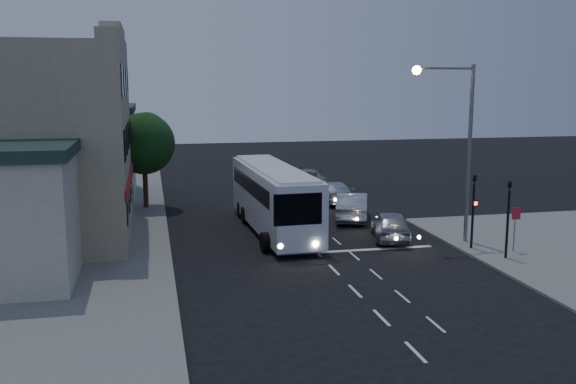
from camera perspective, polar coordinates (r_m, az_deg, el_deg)
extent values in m
plane|color=black|center=(29.72, 3.57, -6.39)|extent=(120.00, 120.00, 0.00)
cube|color=slate|center=(36.76, -20.02, -3.72)|extent=(12.00, 50.00, 0.12)
cube|color=silver|center=(20.83, 11.27, -13.78)|extent=(0.12, 1.60, 0.01)
cube|color=silver|center=(23.40, 8.31, -10.99)|extent=(0.12, 1.60, 0.01)
cube|color=silver|center=(26.07, 5.98, -8.75)|extent=(0.12, 1.60, 0.01)
cube|color=silver|center=(28.80, 4.12, -6.92)|extent=(0.12, 1.60, 0.01)
cube|color=silver|center=(31.58, 2.59, -5.40)|extent=(0.12, 1.60, 0.01)
cube|color=silver|center=(34.39, 1.31, -4.12)|extent=(0.12, 1.60, 0.01)
cube|color=silver|center=(37.24, 0.23, -3.04)|extent=(0.12, 1.60, 0.01)
cube|color=silver|center=(40.10, -0.69, -2.11)|extent=(0.12, 1.60, 0.01)
cube|color=silver|center=(42.99, -1.49, -1.31)|extent=(0.12, 1.60, 0.01)
cube|color=silver|center=(45.89, -2.19, -0.60)|extent=(0.12, 1.60, 0.01)
cube|color=silver|center=(23.14, 12.98, -11.40)|extent=(0.10, 1.50, 0.01)
cube|color=silver|center=(25.71, 10.12, -9.12)|extent=(0.10, 1.50, 0.01)
cube|color=silver|center=(28.37, 7.82, -7.24)|extent=(0.10, 1.50, 0.01)
cube|color=silver|center=(31.09, 5.92, -5.68)|extent=(0.10, 1.50, 0.01)
cube|color=silver|center=(33.86, 4.35, -4.37)|extent=(0.10, 1.50, 0.01)
cube|color=silver|center=(36.66, 3.01, -3.26)|extent=(0.10, 1.50, 0.01)
cube|color=silver|center=(39.50, 1.87, -2.30)|extent=(0.10, 1.50, 0.01)
cube|color=silver|center=(42.35, 0.89, -1.47)|extent=(0.10, 1.50, 0.01)
cube|color=silver|center=(45.23, 0.03, -0.75)|extent=(0.10, 1.50, 0.01)
cube|color=silver|center=(48.12, -0.73, -0.11)|extent=(0.10, 1.50, 0.01)
cube|color=silver|center=(32.13, 6.05, -5.18)|extent=(8.00, 0.35, 0.01)
cube|color=white|center=(35.47, -1.29, -0.49)|extent=(2.97, 12.06, 3.19)
cube|color=white|center=(35.21, -1.30, 2.15)|extent=(2.56, 11.65, 0.18)
cube|color=black|center=(29.67, 0.89, -1.54)|extent=(2.30, 0.21, 1.50)
cube|color=black|center=(36.09, 0.52, 0.74)|extent=(0.44, 9.97, 0.90)
cube|color=black|center=(35.63, -3.43, 0.60)|extent=(0.44, 9.97, 0.90)
cube|color=#AB1312|center=(36.76, 0.36, -0.83)|extent=(0.25, 5.49, 1.40)
cube|color=#AB1312|center=(36.30, -3.55, -0.99)|extent=(0.25, 5.49, 1.40)
cylinder|color=black|center=(31.52, -2.06, -4.49)|extent=(0.39, 1.01, 1.00)
cylinder|color=black|center=(32.04, 2.35, -4.26)|extent=(0.39, 1.01, 1.00)
cylinder|color=black|center=(37.95, -3.84, -2.05)|extent=(0.39, 1.01, 1.00)
cylinder|color=black|center=(38.38, -0.16, -1.90)|extent=(0.39, 1.01, 1.00)
cylinder|color=black|center=(39.60, -4.20, -1.56)|extent=(0.39, 1.01, 1.00)
cylinder|color=black|center=(40.01, -0.66, -1.42)|extent=(0.39, 1.01, 1.00)
cylinder|color=#FFF2CC|center=(29.80, -0.69, -4.83)|extent=(0.26, 0.06, 0.26)
cylinder|color=#FFF2CC|center=(30.18, 2.48, -4.66)|extent=(0.26, 0.06, 0.26)
imported|color=#9A99A5|center=(34.42, 9.10, -2.93)|extent=(2.88, 4.81, 1.53)
imported|color=#B7BBC5|center=(38.93, 5.74, -1.27)|extent=(3.37, 5.39, 1.68)
imported|color=silver|center=(44.61, 4.06, 0.01)|extent=(2.29, 5.06, 1.44)
imported|color=gray|center=(50.32, 1.68, 1.20)|extent=(3.05, 5.72, 1.53)
cylinder|color=black|center=(32.85, 16.09, -2.11)|extent=(0.12, 0.12, 3.20)
imported|color=black|center=(32.50, 16.26, 1.43)|extent=(0.15, 0.18, 0.90)
cube|color=black|center=(32.56, 16.30, -0.96)|extent=(0.25, 0.12, 0.30)
cube|color=#FF0C0C|center=(32.50, 16.36, -0.99)|extent=(0.16, 0.02, 0.18)
cylinder|color=black|center=(31.50, 18.93, -2.75)|extent=(0.12, 0.12, 3.20)
imported|color=black|center=(31.14, 19.14, 0.93)|extent=(0.18, 0.15, 0.90)
cylinder|color=slate|center=(32.97, 19.47, -3.31)|extent=(0.06, 0.06, 2.00)
cube|color=#AF1B2B|center=(32.73, 19.63, -1.80)|extent=(0.45, 0.03, 0.60)
cylinder|color=slate|center=(33.81, 15.81, 3.22)|extent=(0.20, 0.20, 9.00)
cylinder|color=slate|center=(32.94, 13.81, 10.64)|extent=(3.00, 0.12, 0.12)
sphere|color=#FFBF59|center=(32.31, 11.37, 10.57)|extent=(0.44, 0.44, 0.44)
cube|color=#AB9D8E|center=(36.13, -22.06, 4.07)|extent=(10.00, 12.00, 10.00)
cube|color=#AB9D8E|center=(35.56, -15.28, 12.83)|extent=(1.00, 12.00, 0.50)
cube|color=#AB9D8E|center=(35.59, -15.31, 13.64)|extent=(1.00, 6.00, 0.50)
cube|color=maroon|center=(35.85, -13.88, 1.24)|extent=(0.15, 12.00, 0.50)
cube|color=black|center=(31.54, -14.09, -1.39)|extent=(0.06, 1.30, 1.50)
cube|color=black|center=(34.49, -13.94, -0.44)|extent=(0.06, 1.30, 1.50)
cube|color=black|center=(37.45, -13.82, 0.36)|extent=(0.06, 1.30, 1.50)
cube|color=black|center=(40.41, -13.71, 1.04)|extent=(0.06, 1.30, 1.50)
cube|color=black|center=(31.12, -14.32, 4.04)|extent=(0.06, 1.30, 1.50)
cube|color=black|center=(34.10, -14.15, 4.53)|extent=(0.06, 1.30, 1.50)
cube|color=black|center=(37.09, -14.01, 4.93)|extent=(0.06, 1.30, 1.50)
cube|color=black|center=(40.08, -13.89, 5.28)|extent=(0.06, 1.30, 1.50)
cube|color=black|center=(30.98, -14.55, 9.57)|extent=(0.06, 1.30, 1.50)
cube|color=black|center=(33.98, -14.36, 9.57)|extent=(0.06, 1.30, 1.50)
cube|color=black|center=(36.97, -14.20, 9.57)|extent=(0.06, 1.30, 1.50)
cube|color=black|center=(39.97, -14.06, 9.57)|extent=(0.06, 1.30, 1.50)
cube|color=#ADA89F|center=(48.07, -18.94, 3.10)|extent=(9.00, 9.00, 6.00)
cube|color=#20322D|center=(47.83, -19.16, 6.97)|extent=(9.40, 9.40, 0.50)
cylinder|color=black|center=(42.99, -12.55, 0.51)|extent=(0.32, 0.32, 2.80)
sphere|color=#1D471C|center=(42.64, -12.69, 4.23)|extent=(4.00, 4.00, 4.00)
sphere|color=black|center=(43.18, -12.46, 5.24)|extent=(2.60, 2.60, 2.60)
sphere|color=#1D471C|center=(42.01, -13.13, 4.68)|extent=(2.40, 2.40, 2.40)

